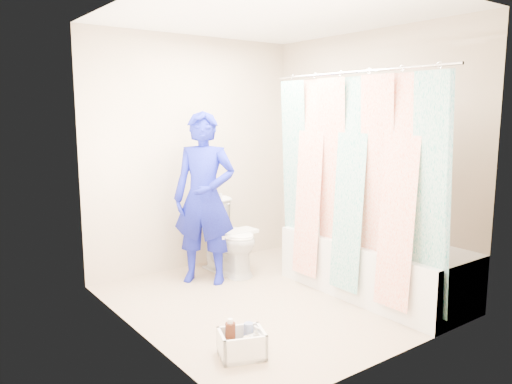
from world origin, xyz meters
TOP-DOWN VIEW (x-y plane):
  - floor at (0.00, 0.00)m, footprint 2.60×2.60m
  - ceiling at (0.00, 0.00)m, footprint 2.40×2.60m
  - wall_back at (0.00, 1.30)m, footprint 2.40×0.02m
  - wall_front at (0.00, -1.30)m, footprint 2.40×0.02m
  - wall_left at (-1.20, 0.00)m, footprint 0.02×2.60m
  - wall_right at (1.20, 0.00)m, footprint 0.02×2.60m
  - bathtub at (0.85, -0.43)m, footprint 0.70×1.75m
  - curtain_rod at (0.52, -0.43)m, footprint 0.02×1.90m
  - shower_curtain at (0.52, -0.43)m, footprint 0.06×1.75m
  - toilet at (0.13, 0.87)m, footprint 0.46×0.76m
  - tank_lid at (0.13, 0.75)m, footprint 0.47×0.23m
  - tank_internals at (0.07, 1.06)m, footprint 0.18×0.06m
  - plumber at (-0.20, 0.77)m, footprint 0.70×0.70m
  - cleaning_caddy at (-0.78, -0.69)m, footprint 0.36×0.33m

SIDE VIEW (x-z plane):
  - floor at x=0.00m, z-range 0.00..0.00m
  - cleaning_caddy at x=-0.78m, z-range -0.03..0.20m
  - bathtub at x=0.85m, z-range 0.02..0.52m
  - toilet at x=0.13m, z-range 0.00..0.75m
  - tank_lid at x=0.13m, z-range 0.42..0.46m
  - tank_internals at x=0.07m, z-range 0.62..0.86m
  - plumber at x=-0.20m, z-range 0.00..1.64m
  - shower_curtain at x=0.52m, z-range 0.12..1.92m
  - wall_back at x=0.00m, z-range 0.00..2.40m
  - wall_front at x=0.00m, z-range 0.00..2.40m
  - wall_left at x=-1.20m, z-range 0.00..2.40m
  - wall_right at x=1.20m, z-range 0.00..2.40m
  - curtain_rod at x=0.52m, z-range 1.94..1.96m
  - ceiling at x=0.00m, z-range 2.39..2.41m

